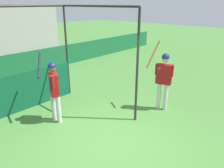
# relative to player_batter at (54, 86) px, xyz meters

# --- Properties ---
(ground_plane) EXTENTS (60.00, 60.00, 0.00)m
(ground_plane) POSITION_rel_player_batter_xyz_m (0.20, -1.88, -1.08)
(ground_plane) COLOR #477F38
(batting_cage) EXTENTS (4.06, 3.17, 3.22)m
(batting_cage) POSITION_rel_player_batter_xyz_m (-0.42, 0.84, 0.20)
(batting_cage) COLOR #282828
(batting_cage) RESTS_ON ground
(player_batter) EXTENTS (0.62, 0.97, 1.95)m
(player_batter) POSITION_rel_player_batter_xyz_m (0.00, 0.00, 0.00)
(player_batter) COLOR silver
(player_batter) RESTS_ON ground
(player_waiting) EXTENTS (0.60, 0.74, 2.18)m
(player_waiting) POSITION_rel_player_batter_xyz_m (2.73, -1.91, 0.05)
(player_waiting) COLOR silver
(player_waiting) RESTS_ON ground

